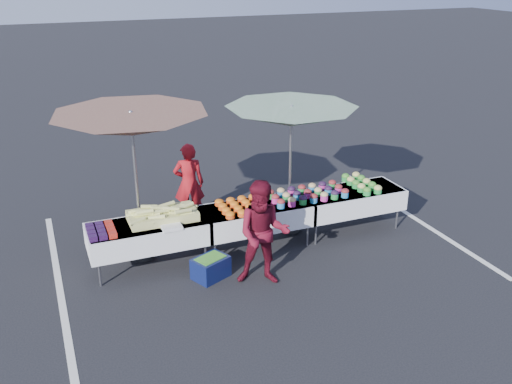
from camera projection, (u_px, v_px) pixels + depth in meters
name	position (u px, v px, depth m)	size (l,w,h in m)	color
ground	(256.00, 246.00, 9.67)	(80.00, 80.00, 0.00)	black
stripe_left	(59.00, 284.00, 8.55)	(0.10, 5.00, 0.00)	silver
stripe_right	(412.00, 217.00, 10.78)	(0.10, 5.00, 0.00)	silver
table_left	(148.00, 233.00, 8.82)	(1.86, 0.81, 0.75)	white
table_center	(256.00, 215.00, 9.45)	(1.86, 0.81, 0.75)	white
table_right	(350.00, 199.00, 10.08)	(1.86, 0.81, 0.75)	white
berry_punnets	(101.00, 231.00, 8.44)	(0.40, 0.54, 0.08)	black
corn_pile	(162.00, 215.00, 8.85)	(1.16, 0.57, 0.26)	#BFBE62
plastic_bags	(172.00, 227.00, 8.60)	(0.30, 0.25, 0.05)	white
carrot_bowls	(242.00, 206.00, 9.27)	(0.75, 0.69, 0.11)	#DB4C18
potato_cups	(308.00, 193.00, 9.69)	(1.34, 0.58, 0.16)	#2676B3
bean_baskets	(361.00, 183.00, 10.15)	(0.36, 0.86, 0.15)	#238C39
vendor	(189.00, 183.00, 10.33)	(0.55, 0.36, 1.51)	#A2121A
customer	(263.00, 233.00, 8.32)	(0.79, 0.61, 1.62)	#5D0D1D
umbrella_left	(131.00, 125.00, 8.53)	(2.84, 2.84, 2.44)	black
umbrella_right	(291.00, 117.00, 9.51)	(2.91, 2.91, 2.29)	black
storage_bin	(211.00, 267.00, 8.67)	(0.63, 0.56, 0.34)	#0C143F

